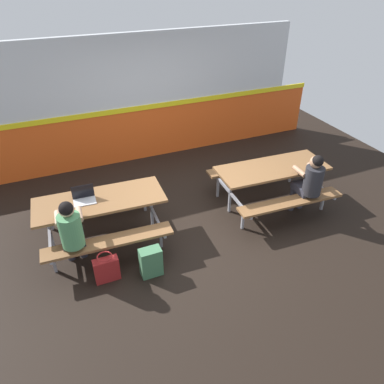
{
  "coord_description": "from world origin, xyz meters",
  "views": [
    {
      "loc": [
        -1.95,
        -4.63,
        3.79
      ],
      "look_at": [
        0.0,
        -0.02,
        0.55
      ],
      "focal_mm": 34.28,
      "sensor_mm": 36.0,
      "label": 1
    }
  ],
  "objects_px": {
    "picnic_table_right": "(271,175)",
    "student_nearer": "(71,230)",
    "tote_bag_bright": "(107,269)",
    "picnic_table_left": "(101,208)",
    "student_further": "(310,181)",
    "laptop_silver": "(84,198)",
    "backpack_dark": "(151,262)"
  },
  "relations": [
    {
      "from": "student_further",
      "to": "student_nearer",
      "type": "bearing_deg",
      "value": 176.71
    },
    {
      "from": "student_nearer",
      "to": "laptop_silver",
      "type": "bearing_deg",
      "value": 64.64
    },
    {
      "from": "picnic_table_left",
      "to": "student_further",
      "type": "xyz_separation_m",
      "value": [
        3.27,
        -0.75,
        0.13
      ]
    },
    {
      "from": "student_further",
      "to": "backpack_dark",
      "type": "distance_m",
      "value": 2.88
    },
    {
      "from": "picnic_table_left",
      "to": "backpack_dark",
      "type": "distance_m",
      "value": 1.18
    },
    {
      "from": "picnic_table_left",
      "to": "laptop_silver",
      "type": "bearing_deg",
      "value": 167.02
    },
    {
      "from": "student_further",
      "to": "tote_bag_bright",
      "type": "relative_size",
      "value": 2.81
    },
    {
      "from": "picnic_table_left",
      "to": "tote_bag_bright",
      "type": "distance_m",
      "value": 0.99
    },
    {
      "from": "student_further",
      "to": "picnic_table_left",
      "type": "bearing_deg",
      "value": 167.09
    },
    {
      "from": "backpack_dark",
      "to": "tote_bag_bright",
      "type": "bearing_deg",
      "value": 167.59
    },
    {
      "from": "student_nearer",
      "to": "student_further",
      "type": "height_order",
      "value": "same"
    },
    {
      "from": "picnic_table_right",
      "to": "student_further",
      "type": "xyz_separation_m",
      "value": [
        0.34,
        -0.57,
        0.13
      ]
    },
    {
      "from": "picnic_table_right",
      "to": "student_nearer",
      "type": "xyz_separation_m",
      "value": [
        -3.41,
        -0.36,
        0.13
      ]
    },
    {
      "from": "tote_bag_bright",
      "to": "picnic_table_right",
      "type": "bearing_deg",
      "value": 13.32
    },
    {
      "from": "picnic_table_right",
      "to": "backpack_dark",
      "type": "xyz_separation_m",
      "value": [
        -2.49,
        -0.86,
        -0.36
      ]
    },
    {
      "from": "picnic_table_right",
      "to": "backpack_dark",
      "type": "distance_m",
      "value": 2.66
    },
    {
      "from": "picnic_table_right",
      "to": "picnic_table_left",
      "type": "bearing_deg",
      "value": 176.58
    },
    {
      "from": "picnic_table_right",
      "to": "student_nearer",
      "type": "relative_size",
      "value": 1.62
    },
    {
      "from": "student_further",
      "to": "backpack_dark",
      "type": "bearing_deg",
      "value": -174.24
    },
    {
      "from": "student_nearer",
      "to": "tote_bag_bright",
      "type": "distance_m",
      "value": 0.72
    },
    {
      "from": "student_nearer",
      "to": "tote_bag_bright",
      "type": "bearing_deg",
      "value": -48.05
    },
    {
      "from": "laptop_silver",
      "to": "backpack_dark",
      "type": "relative_size",
      "value": 0.75
    },
    {
      "from": "picnic_table_right",
      "to": "student_nearer",
      "type": "height_order",
      "value": "student_nearer"
    },
    {
      "from": "picnic_table_left",
      "to": "student_further",
      "type": "height_order",
      "value": "student_further"
    },
    {
      "from": "student_further",
      "to": "tote_bag_bright",
      "type": "distance_m",
      "value": 3.46
    },
    {
      "from": "student_further",
      "to": "backpack_dark",
      "type": "relative_size",
      "value": 2.74
    },
    {
      "from": "picnic_table_right",
      "to": "student_further",
      "type": "distance_m",
      "value": 0.68
    },
    {
      "from": "picnic_table_right",
      "to": "backpack_dark",
      "type": "bearing_deg",
      "value": -160.94
    },
    {
      "from": "student_nearer",
      "to": "backpack_dark",
      "type": "relative_size",
      "value": 2.74
    },
    {
      "from": "picnic_table_right",
      "to": "student_nearer",
      "type": "bearing_deg",
      "value": -174.0
    },
    {
      "from": "picnic_table_left",
      "to": "tote_bag_bright",
      "type": "xyz_separation_m",
      "value": [
        -0.15,
        -0.9,
        -0.38
      ]
    },
    {
      "from": "picnic_table_right",
      "to": "tote_bag_bright",
      "type": "height_order",
      "value": "picnic_table_right"
    }
  ]
}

